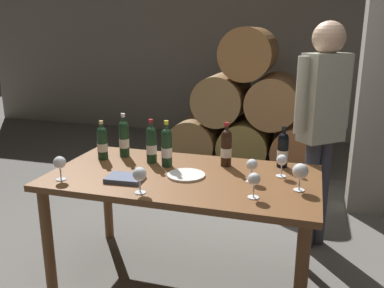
{
  "coord_description": "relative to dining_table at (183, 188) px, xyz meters",
  "views": [
    {
      "loc": [
        0.76,
        -2.32,
        1.64
      ],
      "look_at": [
        0.0,
        0.2,
        0.91
      ],
      "focal_mm": 37.97,
      "sensor_mm": 36.0,
      "label": 1
    }
  ],
  "objects": [
    {
      "name": "ground_plane",
      "position": [
        0.0,
        0.0,
        -0.67
      ],
      "size": [
        14.0,
        14.0,
        0.0
      ],
      "primitive_type": "plane",
      "color": "#66635E"
    },
    {
      "name": "cellar_back_wall",
      "position": [
        0.0,
        4.2,
        0.73
      ],
      "size": [
        10.0,
        0.24,
        2.8
      ],
      "primitive_type": "cube",
      "color": "gray",
      "rests_on": "ground_plane"
    },
    {
      "name": "barrel_stack",
      "position": [
        0.0,
        2.6,
        -0.01
      ],
      "size": [
        1.86,
        0.9,
        1.69
      ],
      "color": "brown",
      "rests_on": "ground_plane"
    },
    {
      "name": "stone_pillar",
      "position": [
        1.3,
        1.6,
        0.63
      ],
      "size": [
        0.32,
        0.32,
        2.6
      ],
      "primitive_type": "cube",
      "color": "gray",
      "rests_on": "ground_plane"
    },
    {
      "name": "dining_table",
      "position": [
        0.0,
        0.0,
        0.0
      ],
      "size": [
        1.7,
        0.9,
        0.76
      ],
      "color": "brown",
      "rests_on": "ground_plane"
    },
    {
      "name": "wine_bottle_0",
      "position": [
        -0.53,
        0.26,
        0.23
      ],
      "size": [
        0.07,
        0.07,
        0.32
      ],
      "color": "#19381E",
      "rests_on": "dining_table"
    },
    {
      "name": "wine_bottle_1",
      "position": [
        0.59,
        0.34,
        0.21
      ],
      "size": [
        0.07,
        0.07,
        0.28
      ],
      "color": "black",
      "rests_on": "dining_table"
    },
    {
      "name": "wine_bottle_2",
      "position": [
        -0.65,
        0.15,
        0.21
      ],
      "size": [
        0.07,
        0.07,
        0.28
      ],
      "color": "#19381E",
      "rests_on": "dining_table"
    },
    {
      "name": "wine_bottle_3",
      "position": [
        -0.16,
        0.13,
        0.23
      ],
      "size": [
        0.07,
        0.07,
        0.32
      ],
      "color": "#19381E",
      "rests_on": "dining_table"
    },
    {
      "name": "wine_bottle_4",
      "position": [
        -0.29,
        0.18,
        0.22
      ],
      "size": [
        0.07,
        0.07,
        0.31
      ],
      "color": "#19381E",
      "rests_on": "dining_table"
    },
    {
      "name": "wine_bottle_5",
      "position": [
        0.22,
        0.26,
        0.22
      ],
      "size": [
        0.07,
        0.07,
        0.3
      ],
      "color": "black",
      "rests_on": "dining_table"
    },
    {
      "name": "wine_glass_0",
      "position": [
        0.44,
        0.0,
        0.19
      ],
      "size": [
        0.07,
        0.07,
        0.14
      ],
      "color": "white",
      "rests_on": "dining_table"
    },
    {
      "name": "wine_glass_1",
      "position": [
        0.72,
        -0.06,
        0.21
      ],
      "size": [
        0.09,
        0.09,
        0.16
      ],
      "color": "white",
      "rests_on": "dining_table"
    },
    {
      "name": "wine_glass_2",
      "position": [
        0.48,
        -0.24,
        0.19
      ],
      "size": [
        0.07,
        0.07,
        0.14
      ],
      "color": "white",
      "rests_on": "dining_table"
    },
    {
      "name": "wine_glass_3",
      "position": [
        0.6,
        0.15,
        0.19
      ],
      "size": [
        0.07,
        0.07,
        0.14
      ],
      "color": "white",
      "rests_on": "dining_table"
    },
    {
      "name": "wine_glass_4",
      "position": [
        -0.14,
        -0.36,
        0.2
      ],
      "size": [
        0.08,
        0.08,
        0.15
      ],
      "color": "white",
      "rests_on": "dining_table"
    },
    {
      "name": "wine_glass_5",
      "position": [
        -0.69,
        -0.3,
        0.2
      ],
      "size": [
        0.08,
        0.08,
        0.15
      ],
      "color": "white",
      "rests_on": "dining_table"
    },
    {
      "name": "tasting_notebook",
      "position": [
        -0.31,
        -0.2,
        0.11
      ],
      "size": [
        0.23,
        0.17,
        0.03
      ],
      "primitive_type": "cube",
      "rotation": [
        0.0,
        0.0,
        0.07
      ],
      "color": "#4C5670",
      "rests_on": "dining_table"
    },
    {
      "name": "serving_plate",
      "position": [
        0.03,
        -0.02,
        0.1
      ],
      "size": [
        0.24,
        0.24,
        0.01
      ],
      "primitive_type": "cylinder",
      "color": "white",
      "rests_on": "dining_table"
    },
    {
      "name": "sommelier_presenting",
      "position": [
        0.83,
        0.75,
        0.37
      ],
      "size": [
        0.39,
        0.36,
        1.72
      ],
      "color": "#383842",
      "rests_on": "ground_plane"
    }
  ]
}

